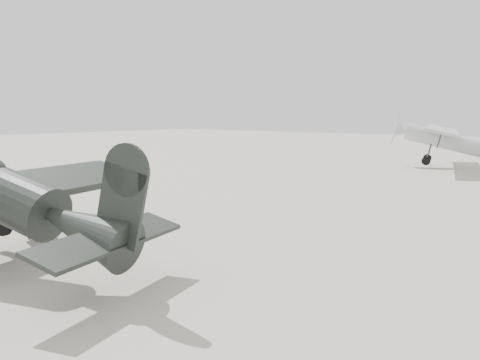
{
  "coord_description": "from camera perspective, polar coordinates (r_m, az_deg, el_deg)",
  "views": [
    {
      "loc": [
        10.96,
        -9.85,
        3.89
      ],
      "look_at": [
        0.38,
        3.43,
        1.5
      ],
      "focal_mm": 35.0,
      "sensor_mm": 36.0,
      "label": 1
    }
  ],
  "objects": [
    {
      "name": "ground",
      "position": [
        15.24,
        -9.27,
        -6.88
      ],
      "size": [
        160.0,
        160.0,
        0.0
      ],
      "primitive_type": "plane",
      "color": "gray",
      "rests_on": "ground"
    },
    {
      "name": "lowwing_monoplane",
      "position": [
        12.83,
        -27.03,
        -1.64
      ],
      "size": [
        8.21,
        11.37,
        3.65
      ],
      "rotation": [
        0.0,
        0.24,
        0.22
      ],
      "color": "black",
      "rests_on": "ground"
    },
    {
      "name": "highwing_monoplane",
      "position": [
        37.48,
        24.35,
        4.67
      ],
      "size": [
        8.77,
        12.24,
        3.47
      ],
      "rotation": [
        0.0,
        0.23,
        0.26
      ],
      "color": "#AAADAF",
      "rests_on": "ground"
    },
    {
      "name": "sign_board",
      "position": [
        16.3,
        -23.6,
        -3.41
      ],
      "size": [
        0.23,
        0.98,
        1.42
      ],
      "rotation": [
        0.0,
        0.0,
        0.17
      ],
      "color": "#333333",
      "rests_on": "ground"
    }
  ]
}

